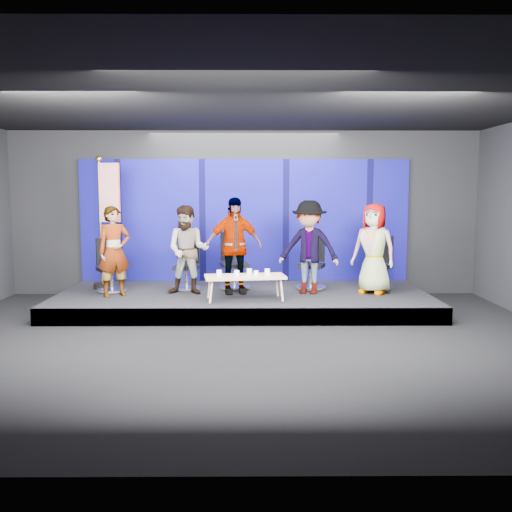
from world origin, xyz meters
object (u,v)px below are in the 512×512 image
object	(u,v)px
chair_b	(187,272)
panelist_c	(234,246)
mug_a	(219,273)
mug_e	(267,272)
chair_c	(234,270)
chair_e	(378,272)
mug_b	(237,273)
panelist_e	(374,249)
panelist_d	(309,247)
coffee_table	(245,277)
mug_c	(249,272)
panelist_b	(188,250)
mug_d	(256,273)
chair_d	(311,271)
flag_stand	(106,219)
chair_a	(111,274)
panelist_a	(114,251)

from	to	relation	value
chair_b	panelist_c	size ratio (longest dim) A/B	0.57
mug_a	mug_e	distance (m)	0.87
chair_c	chair_e	distance (m)	2.85
panelist_c	mug_b	world-z (taller)	panelist_c
chair_c	panelist_e	distance (m)	2.75
panelist_d	coffee_table	size ratio (longest dim) A/B	1.18
mug_c	panelist_c	bearing A→B (deg)	118.85
panelist_b	mug_c	distance (m)	1.29
panelist_e	mug_c	bearing A→B (deg)	-133.65
panelist_e	mug_d	world-z (taller)	panelist_e
chair_d	chair_e	world-z (taller)	chair_d
panelist_d	mug_a	xyz separation A→B (m)	(-1.65, -0.68, -0.39)
panelist_b	mug_e	bearing A→B (deg)	-12.59
coffee_table	flag_stand	bearing A→B (deg)	157.32
panelist_b	mug_d	distance (m)	1.46
chair_d	mug_d	bearing A→B (deg)	-115.33
panelist_e	chair_c	bearing A→B (deg)	-157.41
panelist_c	mug_e	size ratio (longest dim) A/B	16.68
panelist_c	panelist_d	distance (m)	1.42
coffee_table	panelist_c	bearing A→B (deg)	108.70
mug_a	chair_d	bearing A→B (deg)	33.88
mug_b	mug_c	bearing A→B (deg)	44.82
chair_a	chair_c	distance (m)	2.39
panelist_d	mug_d	xyz separation A→B (m)	(-1.00, -0.69, -0.39)
chair_d	panelist_e	xyz separation A→B (m)	(1.12, -0.51, 0.50)
panelist_d	mug_d	distance (m)	1.28
chair_e	mug_d	size ratio (longest dim) A/B	10.89
chair_a	mug_b	size ratio (longest dim) A/B	9.63
mug_b	mug_c	xyz separation A→B (m)	(0.22, 0.22, 0.00)
panelist_d	coffee_table	distance (m)	1.44
chair_a	panelist_a	bearing A→B (deg)	-98.11
mug_a	panelist_a	bearing A→B (deg)	167.86
chair_c	mug_a	xyz separation A→B (m)	(-0.22, -1.20, 0.12)
panelist_b	mug_b	world-z (taller)	panelist_b
chair_b	panelist_b	distance (m)	0.70
panelist_e	mug_b	bearing A→B (deg)	-130.02
mug_e	panelist_c	bearing A→B (deg)	138.18
chair_b	panelist_d	bearing A→B (deg)	-5.06
chair_b	chair_a	bearing A→B (deg)	-165.31
chair_c	chair_e	xyz separation A→B (m)	(2.85, -0.08, -0.02)
panelist_a	panelist_d	bearing A→B (deg)	-26.85
mug_c	coffee_table	bearing A→B (deg)	-126.44
panelist_b	mug_b	distance (m)	1.20
panelist_b	chair_c	bearing A→B (deg)	40.24
mug_a	mug_e	world-z (taller)	mug_e
panelist_a	mug_d	size ratio (longest dim) A/B	17.20
chair_d	mug_d	xyz separation A→B (m)	(-1.10, -1.19, 0.13)
chair_d	mug_b	world-z (taller)	chair_d
chair_e	flag_stand	bearing A→B (deg)	-146.57
chair_a	mug_c	bearing A→B (deg)	-46.22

